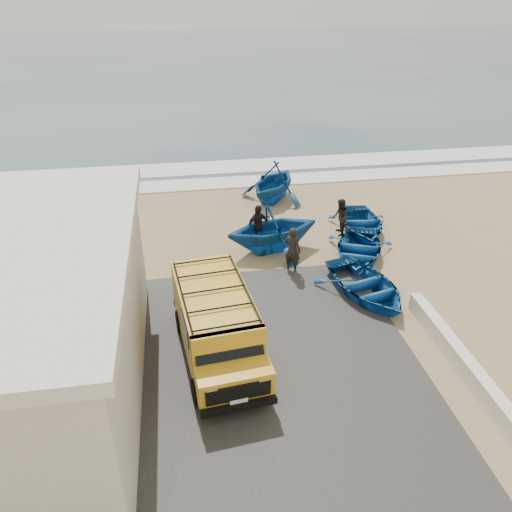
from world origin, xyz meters
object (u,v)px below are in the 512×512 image
boat_mid_right (362,224)px  fisherman_middle (340,217)px  parapet (463,363)px  boat_far_left (273,182)px  boat_mid_left (273,228)px  boat_near_left (366,285)px  boat_near_right (358,249)px  fisherman_front (292,250)px  fisherman_back (258,226)px  van (217,322)px

boat_mid_right → fisherman_middle: bearing=-166.1°
parapet → boat_far_left: (-2.79, 12.45, 0.66)m
boat_mid_right → boat_mid_left: bearing=-158.0°
boat_near_left → boat_near_right: (0.62, 2.50, -0.01)m
boat_far_left → fisherman_front: size_ratio=2.04×
boat_mid_left → boat_far_left: boat_mid_left is taller
boat_mid_left → fisherman_back: bearing=32.5°
boat_mid_left → boat_near_left: bearing=-157.7°
boat_near_left → boat_far_left: size_ratio=1.03×
fisherman_back → boat_far_left: bearing=45.3°
boat_near_left → boat_mid_left: 4.39m
van → boat_near_right: size_ratio=1.40×
boat_near_left → boat_near_right: bearing=61.1°
boat_near_right → parapet: bearing=-60.6°
boat_near_left → boat_mid_right: bearing=56.9°
boat_near_right → fisherman_middle: bearing=116.6°
boat_near_left → boat_far_left: 8.67m
fisherman_middle → parapet: bearing=13.8°
van → fisherman_middle: bearing=43.6°
boat_mid_right → van: bearing=-126.6°
van → fisherman_back: 6.68m
parapet → boat_far_left: boat_far_left is taller
fisherman_front → parapet: bearing=161.1°
boat_near_right → fisherman_back: bearing=179.1°
van → boat_mid_left: van is taller
boat_mid_right → boat_far_left: size_ratio=0.97×
van → boat_mid_right: van is taller
van → fisherman_front: bearing=47.1°
boat_mid_right → fisherman_front: size_ratio=1.98×
boat_near_right → boat_mid_left: (-3.07, 1.10, 0.59)m
boat_near_left → fisherman_middle: 4.55m
boat_far_left → fisherman_middle: size_ratio=2.30×
fisherman_front → boat_near_left: bearing=178.2°
van → boat_far_left: 11.32m
boat_near_left → fisherman_back: bearing=110.8°
boat_far_left → fisherman_middle: boat_far_left is taller
boat_near_left → boat_mid_left: (-2.45, 3.60, 0.58)m
fisherman_middle → boat_mid_left: bearing=-64.7°
boat_mid_left → boat_near_right: bearing=-121.6°
boat_mid_right → boat_far_left: bearing=135.3°
parapet → boat_near_left: boat_near_left is taller
fisherman_middle → fisherman_back: bearing=-75.2°
boat_near_right → boat_far_left: size_ratio=1.00×
boat_far_left → fisherman_back: boat_far_left is taller
fisherman_middle → fisherman_front: bearing=-36.7°
van → boat_near_right: (5.76, 4.69, -0.73)m
van → boat_far_left: (3.65, 10.71, -0.16)m
van → fisherman_back: size_ratio=2.91×
boat_mid_left → boat_mid_right: 4.14m
boat_near_left → boat_far_left: (-1.49, 8.52, 0.56)m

